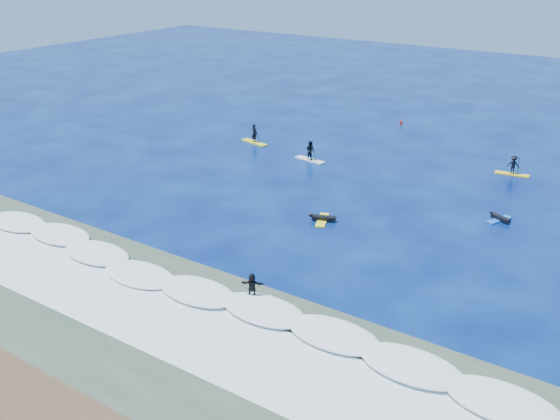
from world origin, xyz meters
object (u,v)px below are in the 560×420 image
Objects in this scene: sup_paddler_center at (310,152)px; prone_paddler_far at (499,219)px; prone_paddler_near at (323,219)px; sup_paddler_left at (254,136)px; marker_buoy at (401,122)px; wave_surfer at (252,287)px; sup_paddler_right at (513,166)px.

sup_paddler_center is 1.41× the size of prone_paddler_far.
prone_paddler_near reaches higher than prone_paddler_far.
sup_paddler_left is 1.04× the size of sup_paddler_center.
marker_buoy reaches higher than prone_paddler_far.
prone_paddler_near is 1.14× the size of prone_paddler_far.
prone_paddler_far is at bearing 40.96° from wave_surfer.
sup_paddler_right is 28.01m from wave_surfer.
prone_paddler_far is at bearing -50.66° from marker_buoy.
wave_surfer is (-7.84, -17.60, 0.66)m from prone_paddler_far.
marker_buoy is at bearing 138.97° from sup_paddler_right.
sup_paddler_center is 1.24× the size of prone_paddler_near.
sup_paddler_center is 16.63m from sup_paddler_right.
sup_paddler_center is at bearing 101.73° from prone_paddler_far.
sup_paddler_center is at bearing -166.32° from sup_paddler_right.
sup_paddler_left reaches higher than marker_buoy.
prone_paddler_far is at bearing -76.92° from prone_paddler_near.
sup_paddler_left is 7.18m from sup_paddler_center.
prone_paddler_far is 1.04× the size of wave_surfer.
sup_paddler_left is 1.52× the size of wave_surfer.
sup_paddler_center is 15.19m from marker_buoy.
sup_paddler_left is at bearing 176.49° from sup_paddler_center.
sup_paddler_center is 4.79× the size of marker_buoy.
sup_paddler_left is 16.20m from marker_buoy.
marker_buoy is at bearing -8.89° from prone_paddler_near.
sup_paddler_left is at bearing 100.72° from wave_surfer.
sup_paddler_left reaches higher than prone_paddler_near.
sup_paddler_left is at bearing -176.21° from sup_paddler_right.
sup_paddler_center reaches higher than prone_paddler_near.
prone_paddler_near is at bearing 148.10° from prone_paddler_far.
prone_paddler_far is at bearing -87.32° from sup_paddler_right.
marker_buoy is (-15.42, 18.81, 0.12)m from prone_paddler_far.
sup_paddler_right is 16.41m from marker_buoy.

